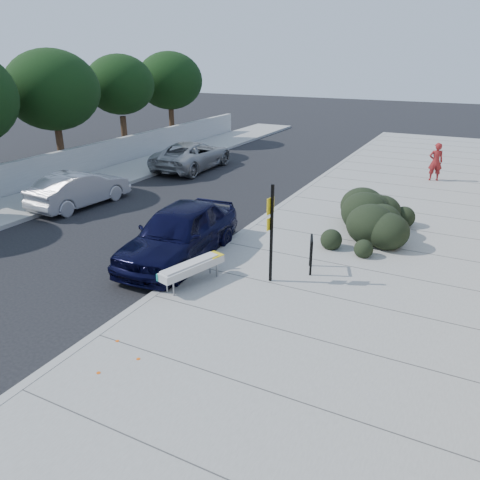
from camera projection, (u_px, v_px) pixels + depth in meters
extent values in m
plane|color=black|center=(152.00, 300.00, 11.92)|extent=(120.00, 120.00, 0.00)
cube|color=gray|center=(411.00, 266.00, 13.67)|extent=(11.20, 50.00, 0.15)
cube|color=gray|center=(44.00, 199.00, 20.05)|extent=(3.00, 50.00, 0.15)
cube|color=#9E9E99|center=(241.00, 235.00, 16.03)|extent=(0.22, 50.00, 0.17)
cube|color=#9E9E99|center=(69.00, 203.00, 19.41)|extent=(0.22, 50.00, 0.17)
cube|color=#9E9E99|center=(14.00, 179.00, 20.52)|extent=(0.30, 40.00, 1.50)
cylinder|color=#332114|center=(61.00, 151.00, 24.21)|extent=(0.36, 0.36, 2.40)
ellipsoid|color=black|center=(52.00, 90.00, 23.10)|extent=(4.60, 4.60, 3.91)
cylinder|color=#332114|center=(125.00, 137.00, 28.35)|extent=(0.36, 0.36, 2.40)
ellipsoid|color=black|center=(120.00, 85.00, 27.24)|extent=(4.00, 4.00, 3.40)
cylinder|color=#332114|center=(172.00, 126.00, 32.49)|extent=(0.36, 0.36, 2.40)
ellipsoid|color=black|center=(170.00, 81.00, 31.38)|extent=(4.40, 4.40, 3.74)
cylinder|color=gray|center=(167.00, 286.00, 11.94)|extent=(0.05, 0.05, 0.38)
cylinder|color=gray|center=(174.00, 289.00, 11.77)|extent=(0.05, 0.05, 0.38)
cylinder|color=gray|center=(210.00, 267.00, 12.97)|extent=(0.05, 0.05, 0.38)
cylinder|color=gray|center=(217.00, 270.00, 12.80)|extent=(0.05, 0.05, 0.38)
cylinder|color=gray|center=(189.00, 271.00, 12.40)|extent=(0.45, 1.47, 0.03)
cylinder|color=gray|center=(196.00, 274.00, 12.23)|extent=(0.45, 1.47, 0.03)
cube|color=#B2B2B2|center=(192.00, 267.00, 12.26)|extent=(0.94, 2.02, 0.21)
cube|color=yellow|center=(214.00, 255.00, 12.75)|extent=(0.50, 0.50, 0.02)
cube|color=teal|center=(160.00, 276.00, 11.77)|extent=(0.11, 0.23, 0.19)
cylinder|color=black|center=(311.00, 259.00, 12.76)|extent=(0.06, 0.06, 0.97)
cylinder|color=black|center=(311.00, 250.00, 13.34)|extent=(0.06, 0.06, 0.97)
cylinder|color=black|center=(312.00, 239.00, 12.87)|extent=(0.27, 0.61, 0.06)
cube|color=black|center=(271.00, 234.00, 12.13)|extent=(0.07, 0.07, 2.67)
cube|color=yellow|center=(271.00, 206.00, 11.87)|extent=(0.08, 0.31, 0.43)
cube|color=yellow|center=(270.00, 224.00, 12.05)|extent=(0.07, 0.29, 0.33)
ellipsoid|color=black|center=(372.00, 215.00, 15.50)|extent=(2.00, 3.90, 1.45)
imported|color=black|center=(179.00, 233.00, 14.01)|extent=(2.38, 5.15, 1.71)
imported|color=#A5A4A9|center=(80.00, 189.00, 19.12)|extent=(1.81, 4.45, 1.43)
imported|color=gray|center=(193.00, 155.00, 25.34)|extent=(2.58, 5.43, 1.50)
imported|color=maroon|center=(436.00, 162.00, 22.36)|extent=(0.77, 0.63, 1.81)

